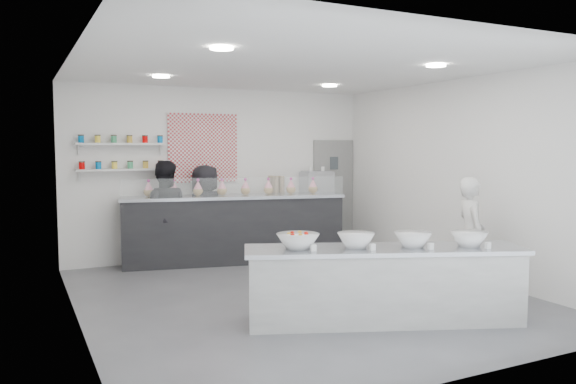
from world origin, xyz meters
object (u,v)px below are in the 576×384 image
object	(u,v)px
espresso_ledge	(304,223)
staff_right	(206,214)
back_bar	(234,229)
woman_prep	(471,234)
prep_counter	(384,285)
espresso_machine	(317,183)
staff_left	(164,214)

from	to	relation	value
espresso_ledge	staff_right	distance (m)	2.01
back_bar	woman_prep	xyz separation A→B (m)	(2.23, -3.20, 0.21)
prep_counter	espresso_machine	xyz separation A→B (m)	(1.47, 4.20, 0.85)
prep_counter	espresso_machine	distance (m)	4.53
back_bar	staff_left	xyz separation A→B (m)	(-1.14, 0.25, 0.30)
prep_counter	back_bar	xyz separation A→B (m)	(-0.36, 3.80, 0.15)
back_bar	staff_right	size ratio (longest dim) A/B	2.24
back_bar	espresso_machine	size ratio (longest dim) A/B	6.60
prep_counter	staff_left	distance (m)	4.35
espresso_ledge	staff_right	size ratio (longest dim) A/B	0.86
back_bar	staff_right	bearing A→B (deg)	161.47
back_bar	espresso_ledge	distance (m)	1.61
espresso_machine	woman_prep	size ratio (longest dim) A/B	0.36
woman_prep	espresso_ledge	bearing A→B (deg)	32.35
back_bar	staff_right	world-z (taller)	staff_right
espresso_ledge	espresso_machine	size ratio (longest dim) A/B	2.54
staff_left	espresso_machine	bearing A→B (deg)	-159.01
staff_right	prep_counter	bearing A→B (deg)	79.18
woman_prep	back_bar	bearing A→B (deg)	56.62
woman_prep	espresso_machine	bearing A→B (deg)	28.14
espresso_ledge	staff_left	distance (m)	2.72
woman_prep	staff_right	xyz separation A→B (m)	(-2.65, 3.45, 0.05)
espresso_machine	staff_left	size ratio (longest dim) A/B	0.32
prep_counter	staff_left	size ratio (longest dim) A/B	1.79
espresso_ledge	espresso_machine	bearing A→B (deg)	0.00
woman_prep	staff_right	world-z (taller)	staff_right
prep_counter	woman_prep	xyz separation A→B (m)	(1.87, 0.60, 0.36)
prep_counter	espresso_machine	bearing A→B (deg)	92.41
staff_left	prep_counter	bearing A→B (deg)	128.47
staff_right	espresso_machine	bearing A→B (deg)	162.02
espresso_ledge	staff_right	world-z (taller)	staff_right
staff_right	staff_left	bearing A→B (deg)	-21.76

